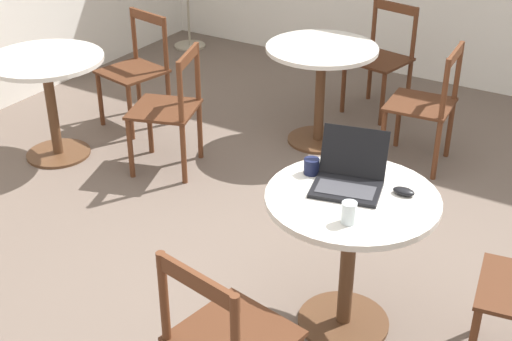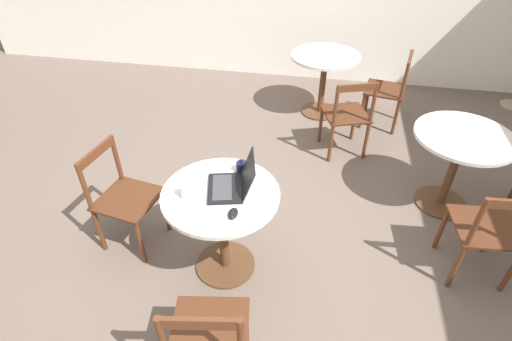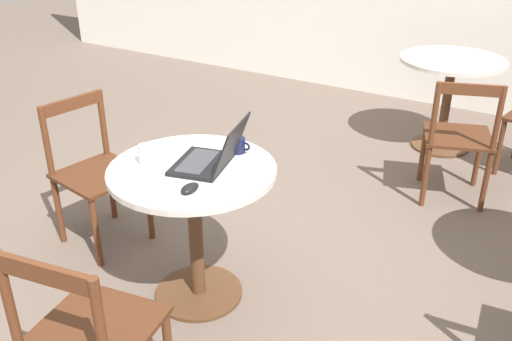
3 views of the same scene
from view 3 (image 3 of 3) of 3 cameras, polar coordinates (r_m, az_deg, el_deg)
The scene contains 10 objects.
ground_plane at distance 3.17m, azimuth 0.15°, elevation -10.22°, with size 16.00×16.00×0.00m, color #66564C.
cafe_table_near at distance 2.73m, azimuth -6.24°, elevation -2.95°, with size 0.79×0.79×0.73m.
cafe_table_far at distance 4.68m, azimuth 18.81°, elevation 8.55°, with size 0.79×0.79×0.73m.
chair_near_left at distance 3.38m, azimuth -15.78°, elevation -0.20°, with size 0.49×0.49×0.85m.
chair_near_front at distance 2.24m, azimuth -16.40°, elevation -15.66°, with size 0.48×0.48×0.85m.
chair_far_front at distance 3.91m, azimuth 19.58°, elevation 2.97°, with size 0.53×0.53×0.85m.
laptop at distance 2.63m, azimuth -4.51°, elevation 1.32°, with size 0.37×0.37×0.23m.
mouse at distance 2.44m, azimuth -6.64°, elevation -1.77°, with size 0.06×0.10×0.03m.
mug at distance 2.78m, azimuth -1.81°, elevation 2.55°, with size 0.11×0.07×0.08m.
drinking_glass at distance 2.70m, azimuth -10.97°, elevation 1.58°, with size 0.07×0.07×0.10m.
Camera 3 is at (1.30, -2.18, 1.90)m, focal length 40.00 mm.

